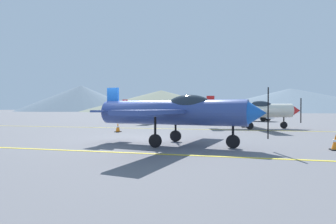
# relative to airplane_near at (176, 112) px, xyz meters

# --- Properties ---
(ground_plane) EXTENTS (400.00, 400.00, 0.00)m
(ground_plane) POSITION_rel_airplane_near_xyz_m (-2.47, 1.05, -1.38)
(ground_plane) COLOR slate
(apron_line_near) EXTENTS (80.00, 0.16, 0.01)m
(apron_line_near) POSITION_rel_airplane_near_xyz_m (-2.47, -2.36, -1.37)
(apron_line_near) COLOR yellow
(apron_line_near) RESTS_ON ground_plane
(apron_line_far) EXTENTS (80.00, 0.16, 0.01)m
(apron_line_far) POSITION_rel_airplane_near_xyz_m (-2.47, 8.55, -1.37)
(apron_line_far) COLOR yellow
(apron_line_far) RESTS_ON ground_plane
(airplane_near) EXTENTS (7.16, 8.18, 2.45)m
(airplane_near) POSITION_rel_airplane_near_xyz_m (0.00, 0.00, 0.00)
(airplane_near) COLOR #33478C
(airplane_near) RESTS_ON ground_plane
(airplane_mid) EXTENTS (7.16, 8.17, 2.45)m
(airplane_mid) POSITION_rel_airplane_near_xyz_m (3.59, 10.50, 0.00)
(airplane_mid) COLOR silver
(airplane_mid) RESTS_ON ground_plane
(airplane_far) EXTENTS (7.05, 8.14, 2.45)m
(airplane_far) POSITION_rel_airplane_near_xyz_m (-6.12, 16.83, 0.00)
(airplane_far) COLOR silver
(airplane_far) RESTS_ON ground_plane
(car_sedan) EXTENTS (4.66, 3.25, 1.62)m
(car_sedan) POSITION_rel_airplane_near_xyz_m (4.40, 22.66, -0.54)
(car_sedan) COLOR white
(car_sedan) RESTS_ON ground_plane
(traffic_cone_front) EXTENTS (0.36, 0.36, 0.59)m
(traffic_cone_front) POSITION_rel_airplane_near_xyz_m (5.88, -0.03, -1.09)
(traffic_cone_front) COLOR black
(traffic_cone_front) RESTS_ON ground_plane
(traffic_cone_side) EXTENTS (0.36, 0.36, 0.59)m
(traffic_cone_side) POSITION_rel_airplane_near_xyz_m (-4.91, 5.18, -1.09)
(traffic_cone_side) COLOR black
(traffic_cone_side) RESTS_ON ground_plane
(hill_left) EXTENTS (62.84, 62.84, 13.34)m
(hill_left) POSITION_rel_airplane_near_xyz_m (-75.82, 117.86, 5.29)
(hill_left) COLOR slate
(hill_left) RESTS_ON ground_plane
(hill_centerleft) EXTENTS (74.05, 74.05, 9.77)m
(hill_centerleft) POSITION_rel_airplane_near_xyz_m (-31.24, 112.72, 3.51)
(hill_centerleft) COLOR slate
(hill_centerleft) RESTS_ON ground_plane
(hill_centerright) EXTENTS (86.20, 86.20, 10.27)m
(hill_centerright) POSITION_rel_airplane_near_xyz_m (25.90, 120.80, 3.75)
(hill_centerright) COLOR slate
(hill_centerright) RESTS_ON ground_plane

